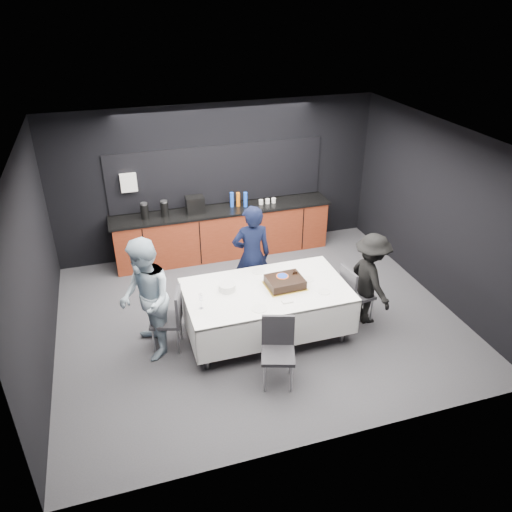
{
  "coord_description": "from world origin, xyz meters",
  "views": [
    {
      "loc": [
        -1.91,
        -6.07,
        4.59
      ],
      "look_at": [
        0.0,
        0.1,
        1.05
      ],
      "focal_mm": 35.0,
      "sensor_mm": 36.0,
      "label": 1
    }
  ],
  "objects_px": {
    "cake_assembly": "(285,282)",
    "person_center": "(252,256)",
    "chair_left": "(171,315)",
    "party_table": "(266,297)",
    "chair_right": "(353,291)",
    "person_right": "(370,279)",
    "plate_stack": "(227,287)",
    "champagne_flute": "(201,298)",
    "person_left": "(146,300)",
    "chair_near": "(278,346)"
  },
  "relations": [
    {
      "from": "chair_left",
      "to": "person_center",
      "type": "bearing_deg",
      "value": 28.58
    },
    {
      "from": "person_left",
      "to": "champagne_flute",
      "type": "bearing_deg",
      "value": 63.03
    },
    {
      "from": "person_center",
      "to": "champagne_flute",
      "type": "bearing_deg",
      "value": 48.62
    },
    {
      "from": "cake_assembly",
      "to": "person_center",
      "type": "relative_size",
      "value": 0.33
    },
    {
      "from": "person_center",
      "to": "chair_left",
      "type": "bearing_deg",
      "value": 31.11
    },
    {
      "from": "party_table",
      "to": "champagne_flute",
      "type": "distance_m",
      "value": 1.05
    },
    {
      "from": "party_table",
      "to": "chair_right",
      "type": "relative_size",
      "value": 2.51
    },
    {
      "from": "chair_near",
      "to": "person_right",
      "type": "distance_m",
      "value": 1.95
    },
    {
      "from": "person_center",
      "to": "person_right",
      "type": "xyz_separation_m",
      "value": [
        1.55,
        -0.98,
        -0.13
      ]
    },
    {
      "from": "party_table",
      "to": "chair_left",
      "type": "distance_m",
      "value": 1.36
    },
    {
      "from": "cake_assembly",
      "to": "person_left",
      "type": "relative_size",
      "value": 0.32
    },
    {
      "from": "person_center",
      "to": "chair_near",
      "type": "bearing_deg",
      "value": 86.21
    },
    {
      "from": "plate_stack",
      "to": "person_right",
      "type": "height_order",
      "value": "person_right"
    },
    {
      "from": "chair_right",
      "to": "person_right",
      "type": "distance_m",
      "value": 0.31
    },
    {
      "from": "chair_left",
      "to": "chair_right",
      "type": "height_order",
      "value": "same"
    },
    {
      "from": "party_table",
      "to": "chair_right",
      "type": "height_order",
      "value": "chair_right"
    },
    {
      "from": "party_table",
      "to": "plate_stack",
      "type": "distance_m",
      "value": 0.59
    },
    {
      "from": "cake_assembly",
      "to": "chair_near",
      "type": "height_order",
      "value": "cake_assembly"
    },
    {
      "from": "party_table",
      "to": "plate_stack",
      "type": "xyz_separation_m",
      "value": [
        -0.54,
        0.13,
        0.19
      ]
    },
    {
      "from": "chair_left",
      "to": "chair_right",
      "type": "relative_size",
      "value": 1.0
    },
    {
      "from": "chair_right",
      "to": "person_center",
      "type": "bearing_deg",
      "value": 144.16
    },
    {
      "from": "chair_right",
      "to": "party_table",
      "type": "bearing_deg",
      "value": 176.68
    },
    {
      "from": "party_table",
      "to": "chair_near",
      "type": "height_order",
      "value": "chair_near"
    },
    {
      "from": "party_table",
      "to": "person_center",
      "type": "bearing_deg",
      "value": 87.15
    },
    {
      "from": "person_right",
      "to": "chair_left",
      "type": "bearing_deg",
      "value": 82.55
    },
    {
      "from": "plate_stack",
      "to": "person_right",
      "type": "xyz_separation_m",
      "value": [
        2.13,
        -0.25,
        -0.11
      ]
    },
    {
      "from": "person_center",
      "to": "person_right",
      "type": "relative_size",
      "value": 1.17
    },
    {
      "from": "person_center",
      "to": "person_right",
      "type": "bearing_deg",
      "value": 150.2
    },
    {
      "from": "champagne_flute",
      "to": "chair_right",
      "type": "bearing_deg",
      "value": 2.95
    },
    {
      "from": "chair_left",
      "to": "person_right",
      "type": "relative_size",
      "value": 0.64
    },
    {
      "from": "party_table",
      "to": "cake_assembly",
      "type": "distance_m",
      "value": 0.34
    },
    {
      "from": "chair_near",
      "to": "person_left",
      "type": "height_order",
      "value": "person_left"
    },
    {
      "from": "plate_stack",
      "to": "person_left",
      "type": "height_order",
      "value": "person_left"
    },
    {
      "from": "chair_left",
      "to": "person_center",
      "type": "relative_size",
      "value": 0.54
    },
    {
      "from": "chair_left",
      "to": "person_left",
      "type": "xyz_separation_m",
      "value": [
        -0.32,
        -0.02,
        0.34
      ]
    },
    {
      "from": "chair_right",
      "to": "chair_left",
      "type": "bearing_deg",
      "value": 176.12
    },
    {
      "from": "chair_left",
      "to": "party_table",
      "type": "bearing_deg",
      "value": -4.44
    },
    {
      "from": "party_table",
      "to": "cake_assembly",
      "type": "xyz_separation_m",
      "value": [
        0.28,
        -0.01,
        0.21
      ]
    },
    {
      "from": "party_table",
      "to": "chair_right",
      "type": "xyz_separation_m",
      "value": [
        1.35,
        -0.08,
        -0.11
      ]
    },
    {
      "from": "chair_left",
      "to": "chair_near",
      "type": "distance_m",
      "value": 1.6
    },
    {
      "from": "champagne_flute",
      "to": "person_left",
      "type": "relative_size",
      "value": 0.13
    },
    {
      "from": "champagne_flute",
      "to": "chair_left",
      "type": "distance_m",
      "value": 0.63
    },
    {
      "from": "chair_right",
      "to": "chair_near",
      "type": "distance_m",
      "value": 1.75
    },
    {
      "from": "cake_assembly",
      "to": "person_right",
      "type": "relative_size",
      "value": 0.39
    },
    {
      "from": "party_table",
      "to": "cake_assembly",
      "type": "height_order",
      "value": "cake_assembly"
    },
    {
      "from": "plate_stack",
      "to": "chair_left",
      "type": "distance_m",
      "value": 0.87
    },
    {
      "from": "cake_assembly",
      "to": "plate_stack",
      "type": "height_order",
      "value": "cake_assembly"
    },
    {
      "from": "chair_right",
      "to": "person_right",
      "type": "xyz_separation_m",
      "value": [
        0.24,
        -0.04,
        0.19
      ]
    },
    {
      "from": "champagne_flute",
      "to": "chair_right",
      "type": "xyz_separation_m",
      "value": [
        2.33,
        0.12,
        -0.4
      ]
    },
    {
      "from": "cake_assembly",
      "to": "person_left",
      "type": "distance_m",
      "value": 1.96
    }
  ]
}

